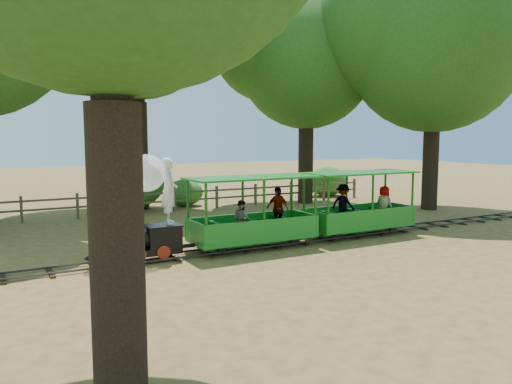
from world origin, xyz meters
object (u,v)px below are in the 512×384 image
carriage_rear (358,210)px  fence (196,196)px  carriage_front (256,220)px  locomotive (132,200)px

carriage_rear → fence: 8.34m
carriage_rear → carriage_front: bearing=179.7°
carriage_front → carriage_rear: bearing=-0.3°
fence → carriage_rear: bearing=-73.8°
carriage_front → locomotive: bearing=179.1°
carriage_front → carriage_rear: same height
locomotive → carriage_rear: 7.37m
carriage_rear → fence: bearing=106.2°
carriage_rear → fence: carriage_rear is taller
carriage_front → fence: carriage_front is taller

